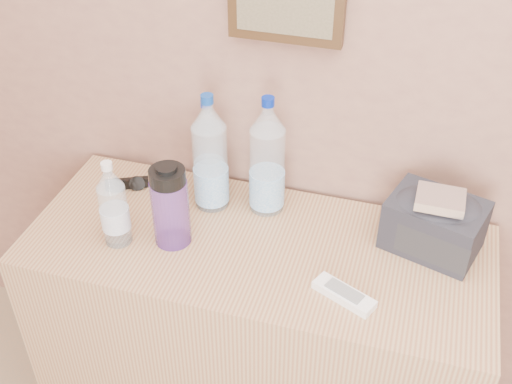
% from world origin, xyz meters
% --- Properties ---
extents(dresser, '(1.27, 0.53, 0.80)m').
position_xyz_m(dresser, '(-0.47, 1.71, 0.40)').
color(dresser, '#B18449').
rests_on(dresser, ground).
extents(pet_large_a, '(0.08, 0.08, 0.31)m').
position_xyz_m(pet_large_a, '(-0.68, 1.91, 0.93)').
color(pet_large_a, silver).
rests_on(pet_large_a, dresser).
extents(pet_large_b, '(0.10, 0.10, 0.36)m').
position_xyz_m(pet_large_b, '(-0.65, 1.85, 0.95)').
color(pet_large_b, silver).
rests_on(pet_large_b, dresser).
extents(pet_large_c, '(0.10, 0.10, 0.36)m').
position_xyz_m(pet_large_c, '(-0.49, 1.88, 0.96)').
color(pet_large_c, white).
rests_on(pet_large_c, dresser).
extents(pet_small, '(0.07, 0.07, 0.26)m').
position_xyz_m(pet_small, '(-0.84, 1.62, 0.91)').
color(pet_small, silver).
rests_on(pet_small, dresser).
extents(nalgene_bottle, '(0.10, 0.10, 0.24)m').
position_xyz_m(nalgene_bottle, '(-0.70, 1.67, 0.92)').
color(nalgene_bottle, '#603495').
rests_on(nalgene_bottle, dresser).
extents(sunglasses, '(0.14, 0.10, 0.03)m').
position_xyz_m(sunglasses, '(-0.92, 1.85, 0.81)').
color(sunglasses, black).
rests_on(sunglasses, dresser).
extents(ac_remote, '(0.17, 0.11, 0.02)m').
position_xyz_m(ac_remote, '(-0.21, 1.58, 0.81)').
color(ac_remote, silver).
rests_on(ac_remote, dresser).
extents(toiletry_bag, '(0.28, 0.24, 0.16)m').
position_xyz_m(toiletry_bag, '(-0.02, 1.84, 0.88)').
color(toiletry_bag, black).
rests_on(toiletry_bag, dresser).
extents(foil_packet, '(0.12, 0.10, 0.03)m').
position_xyz_m(foil_packet, '(-0.02, 1.82, 0.97)').
color(foil_packet, white).
rests_on(foil_packet, toiletry_bag).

